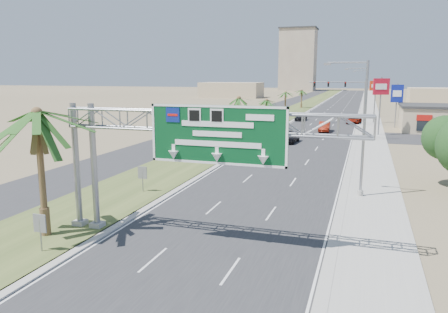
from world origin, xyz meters
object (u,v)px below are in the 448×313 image
car_right_lane (354,120)px  pole_sign_red_far (375,89)px  signal_mast (353,98)px  car_mid_lane (324,127)px  car_far (301,117)px  pole_sign_blue (397,95)px  pole_sign_red_near (381,90)px  car_left_lane (290,137)px  sign_gantry (192,132)px  palm_near (37,114)px

car_right_lane → pole_sign_red_far: (3.50, 2.32, 5.68)m
signal_mast → car_mid_lane: size_ratio=2.14×
car_far → pole_sign_blue: bearing=-18.6°
pole_sign_blue → pole_sign_red_far: bearing=117.3°
car_mid_lane → pole_sign_red_near: pole_sign_red_near is taller
car_left_lane → car_right_lane: car_left_lane is taller
car_mid_lane → pole_sign_red_far: bearing=62.7°
car_left_lane → car_far: 29.59m
car_far → pole_sign_red_near: 23.86m
car_far → pole_sign_red_near: size_ratio=0.53×
car_mid_lane → car_right_lane: (4.16, 13.70, -0.10)m
sign_gantry → car_far: size_ratio=3.61×
car_left_lane → pole_sign_blue: size_ratio=0.64×
sign_gantry → signal_mast: bearing=84.3°
palm_near → car_mid_lane: palm_near is taller
car_mid_lane → pole_sign_red_near: (8.15, -2.01, 6.01)m
sign_gantry → car_left_lane: bearing=91.5°
signal_mast → pole_sign_red_near: size_ratio=1.18×
car_mid_lane → car_far: car_mid_lane is taller
car_right_lane → pole_sign_red_far: 7.07m
pole_sign_blue → pole_sign_red_near: bearing=-104.6°
pole_sign_blue → pole_sign_red_far: (-3.43, 6.66, 0.81)m
car_mid_lane → pole_sign_red_far: pole_sign_red_far is taller
car_left_lane → car_far: size_ratio=1.05×
car_far → pole_sign_red_near: pole_sign_red_near is taller
sign_gantry → car_left_lane: (-0.94, 36.88, -5.23)m
car_mid_lane → car_far: (-6.09, 16.12, -0.12)m
palm_near → signal_mast: (14.37, 63.97, -2.08)m
signal_mast → pole_sign_blue: size_ratio=1.36×
signal_mast → pole_sign_red_far: size_ratio=1.27×
car_right_lane → pole_sign_red_far: pole_sign_red_far is taller
signal_mast → car_mid_lane: signal_mast is taller
pole_sign_red_far → car_mid_lane: bearing=-115.6°
palm_near → signal_mast: palm_near is taller
sign_gantry → car_far: 66.66m
palm_near → car_right_lane: bearing=77.4°
sign_gantry → pole_sign_red_near: (10.54, 48.20, 0.75)m
sign_gantry → palm_near: size_ratio=2.01×
pole_sign_red_far → signal_mast: bearing=-132.4°
signal_mast → car_right_lane: signal_mast is taller
car_mid_lane → pole_sign_red_far: (7.66, 16.02, 5.59)m
car_left_lane → car_far: car_left_lane is taller
palm_near → car_right_lane: (14.70, 65.84, -6.24)m
car_left_lane → pole_sign_red_near: size_ratio=0.56×
car_far → sign_gantry: bearing=-83.9°
car_left_lane → pole_sign_blue: pole_sign_blue is taller
signal_mast → sign_gantry: bearing=-95.7°
sign_gantry → car_left_lane: size_ratio=3.45×
sign_gantry → car_left_lane: 37.26m
sign_gantry → car_right_lane: sign_gantry is taller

